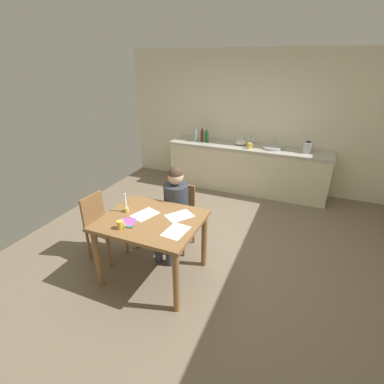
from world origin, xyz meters
TOP-DOWN VIEW (x-y plane):
  - ground_plane at (0.00, 0.00)m, footprint 5.20×5.20m
  - wall_back at (0.00, 2.60)m, footprint 5.20×0.12m
  - kitchen_counter at (0.00, 2.24)m, footprint 3.05×0.64m
  - dining_table at (-0.41, -0.70)m, footprint 1.10×0.92m
  - chair_at_table at (-0.40, -0.00)m, footprint 0.40×0.40m
  - person_seated at (-0.41, -0.15)m, footprint 0.32×0.59m
  - chair_side_empty at (-1.23, -0.61)m, footprint 0.43×0.43m
  - coffee_mug at (-0.61, -1.00)m, footprint 0.11×0.07m
  - candlestick at (-0.77, -0.66)m, footprint 0.06×0.06m
  - book_magazine at (-0.59, -0.90)m, footprint 0.19×0.20m
  - book_cookery at (-0.61, -0.88)m, footprint 0.22×0.22m
  - paper_letter at (-0.15, -0.52)m, footprint 0.34×0.36m
  - paper_bill at (-0.05, -0.82)m, footprint 0.24×0.31m
  - paper_envelope at (-0.53, -0.64)m, footprint 0.29×0.35m
  - sink_unit at (0.45, 2.24)m, footprint 0.36×0.36m
  - bottle_oil at (-1.05, 2.17)m, footprint 0.07×0.07m
  - bottle_vinegar at (-0.94, 2.23)m, footprint 0.06×0.06m
  - bottle_wine_red at (-0.83, 2.19)m, footprint 0.08×0.08m
  - mixing_bowl at (-0.15, 2.27)m, footprint 0.22×0.22m
  - stovetop_kettle at (1.05, 2.24)m, footprint 0.18×0.18m
  - wine_glass_near_sink at (0.06, 2.39)m, footprint 0.07×0.07m
  - wine_glass_by_kettle at (-0.04, 2.39)m, footprint 0.07×0.07m
  - wine_glass_back_left at (-0.16, 2.39)m, footprint 0.07×0.07m
  - wine_glass_back_right at (-0.23, 2.39)m, footprint 0.07×0.07m
  - teacup_on_counter at (0.06, 2.09)m, footprint 0.12×0.08m

SIDE VIEW (x-z plane):
  - ground_plane at x=0.00m, z-range -0.04..0.00m
  - kitchen_counter at x=0.00m, z-range 0.00..0.90m
  - chair_side_empty at x=-1.23m, z-range 0.05..0.90m
  - chair_at_table at x=-0.40m, z-range 0.06..0.94m
  - dining_table at x=-0.41m, z-range 0.27..1.05m
  - person_seated at x=-0.41m, z-range 0.08..1.28m
  - paper_letter at x=-0.15m, z-range 0.78..0.78m
  - paper_bill at x=-0.05m, z-range 0.78..0.78m
  - paper_envelope at x=-0.53m, z-range 0.78..0.78m
  - book_magazine at x=-0.59m, z-range 0.78..0.80m
  - book_cookery at x=-0.61m, z-range 0.78..0.80m
  - coffee_mug at x=-0.61m, z-range 0.78..0.87m
  - candlestick at x=-0.77m, z-range 0.73..0.96m
  - sink_unit at x=0.45m, z-range 0.80..1.04m
  - mixing_bowl at x=-0.15m, z-range 0.90..1.00m
  - teacup_on_counter at x=0.06m, z-range 0.90..1.00m
  - stovetop_kettle at x=1.05m, z-range 0.89..1.11m
  - bottle_wine_red at x=-0.83m, z-range 0.88..1.13m
  - wine_glass_near_sink at x=0.06m, z-range 0.93..1.09m
  - wine_glass_by_kettle at x=-0.04m, z-range 0.93..1.09m
  - wine_glass_back_left at x=-0.16m, z-range 0.93..1.09m
  - wine_glass_back_right at x=-0.23m, z-range 0.93..1.09m
  - bottle_oil at x=-1.05m, z-range 0.88..1.14m
  - bottle_vinegar at x=-0.94m, z-range 0.88..1.15m
  - wall_back at x=0.00m, z-range 0.00..2.60m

